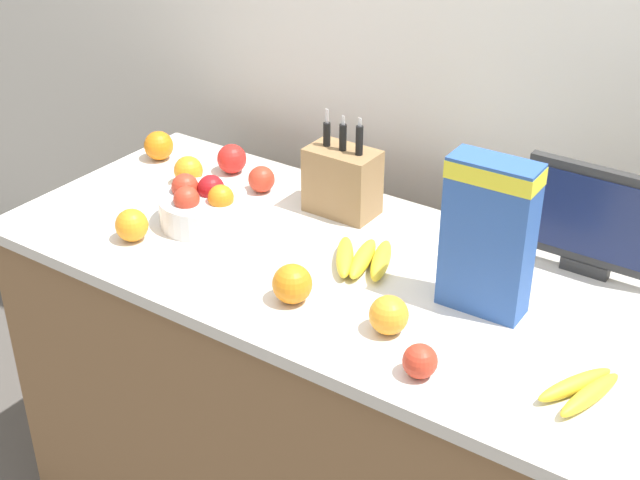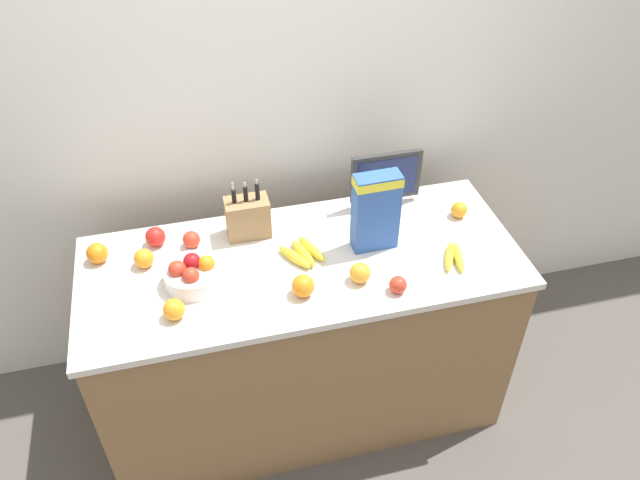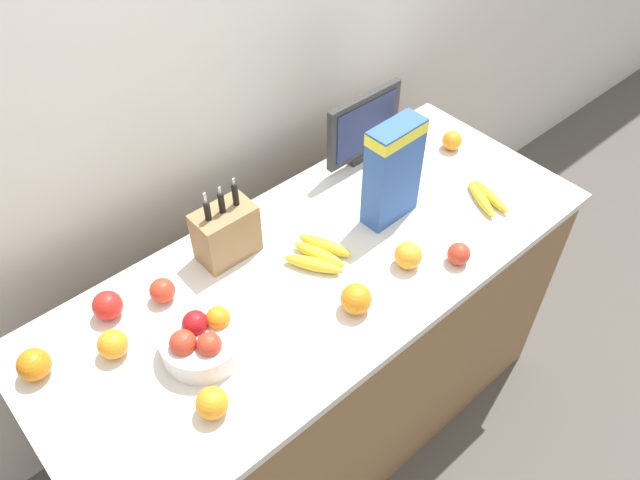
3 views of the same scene
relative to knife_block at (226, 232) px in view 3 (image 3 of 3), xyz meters
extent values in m
plane|color=#514C47|center=(0.17, -0.21, -1.02)|extent=(14.00, 14.00, 0.00)
cube|color=silver|center=(0.17, 0.36, 0.28)|extent=(9.00, 0.06, 2.60)
cube|color=olive|center=(0.17, -0.21, -0.57)|extent=(1.70, 0.68, 0.90)
cube|color=silver|center=(0.17, -0.21, -0.10)|extent=(1.73, 0.71, 0.03)
cube|color=#937047|center=(0.00, 0.00, 0.00)|extent=(0.17, 0.11, 0.17)
cylinder|color=black|center=(-0.05, 0.00, 0.11)|extent=(0.02, 0.02, 0.06)
cube|color=silver|center=(-0.05, 0.00, 0.16)|extent=(0.01, 0.00, 0.04)
cylinder|color=black|center=(0.00, 0.00, 0.11)|extent=(0.02, 0.02, 0.07)
cube|color=silver|center=(0.00, 0.00, 0.16)|extent=(0.01, 0.00, 0.02)
cylinder|color=black|center=(0.05, 0.00, 0.12)|extent=(0.02, 0.02, 0.07)
cube|color=silver|center=(0.05, 0.00, 0.16)|extent=(0.01, 0.00, 0.02)
cube|color=#2D2D2D|center=(0.60, 0.06, -0.07)|extent=(0.11, 0.03, 0.03)
cube|color=#2D2D2D|center=(0.60, 0.06, 0.06)|extent=(0.31, 0.02, 0.23)
cube|color=#19234C|center=(0.60, 0.05, 0.06)|extent=(0.26, 0.00, 0.18)
cube|color=#2D56A8|center=(0.47, -0.19, 0.08)|extent=(0.18, 0.08, 0.34)
cube|color=yellow|center=(0.47, -0.19, 0.22)|extent=(0.18, 0.09, 0.04)
cylinder|color=silver|center=(-0.25, -0.24, -0.05)|extent=(0.22, 0.22, 0.07)
sphere|color=orange|center=(-0.19, -0.24, 0.00)|extent=(0.06, 0.06, 0.06)
sphere|color=#A31419|center=(-0.24, -0.21, 0.00)|extent=(0.07, 0.07, 0.07)
sphere|color=red|center=(-0.30, -0.24, 0.00)|extent=(0.07, 0.07, 0.07)
sphere|color=red|center=(-0.25, -0.29, 0.00)|extent=(0.06, 0.06, 0.06)
ellipsoid|color=yellow|center=(0.73, -0.35, -0.07)|extent=(0.11, 0.17, 0.03)
ellipsoid|color=yellow|center=(0.77, -0.36, -0.07)|extent=(0.07, 0.18, 0.03)
ellipsoid|color=yellow|center=(0.15, -0.21, -0.07)|extent=(0.12, 0.17, 0.04)
ellipsoid|color=yellow|center=(0.18, -0.19, -0.07)|extent=(0.09, 0.18, 0.04)
ellipsoid|color=yellow|center=(0.22, -0.18, -0.07)|extent=(0.10, 0.17, 0.04)
sphere|color=red|center=(0.48, -0.47, -0.05)|extent=(0.07, 0.07, 0.07)
sphere|color=red|center=(-0.37, 0.02, -0.05)|extent=(0.08, 0.08, 0.08)
sphere|color=red|center=(-0.23, -0.02, -0.05)|extent=(0.07, 0.07, 0.07)
sphere|color=orange|center=(-0.33, -0.40, -0.05)|extent=(0.08, 0.08, 0.08)
sphere|color=orange|center=(-0.60, -0.03, -0.05)|extent=(0.08, 0.08, 0.08)
sphere|color=orange|center=(0.36, -0.38, -0.05)|extent=(0.08, 0.08, 0.08)
sphere|color=orange|center=(-0.42, -0.10, -0.05)|extent=(0.08, 0.08, 0.08)
sphere|color=orange|center=(0.88, -0.10, -0.05)|extent=(0.07, 0.07, 0.07)
sphere|color=orange|center=(0.14, -0.40, -0.04)|extent=(0.09, 0.09, 0.09)
camera|label=1|loc=(1.07, -1.66, 0.95)|focal=50.00mm
camera|label=2|loc=(-0.20, -2.00, 1.54)|focal=35.00mm
camera|label=3|loc=(-0.63, -1.13, 1.25)|focal=35.00mm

